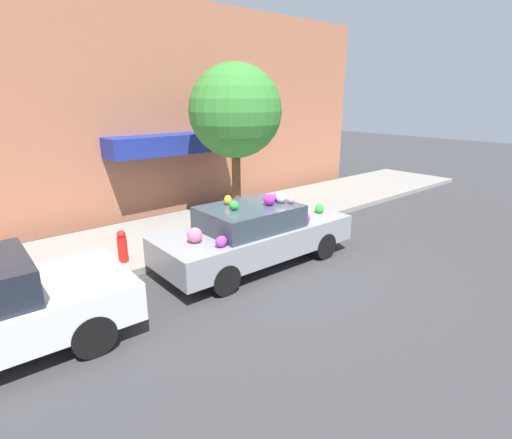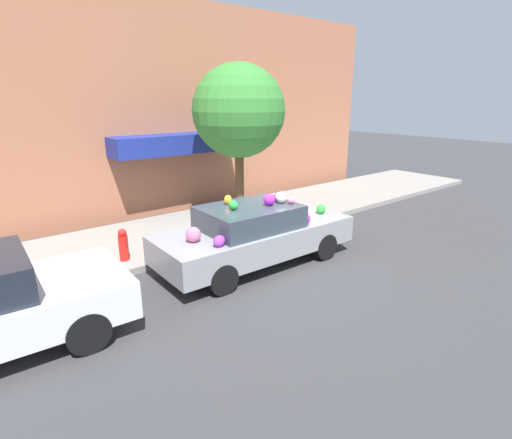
# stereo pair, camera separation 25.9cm
# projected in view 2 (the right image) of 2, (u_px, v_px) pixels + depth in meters

# --- Properties ---
(ground_plane) EXTENTS (60.00, 60.00, 0.00)m
(ground_plane) POSITION_uv_depth(u_px,v_px,m) (256.00, 263.00, 8.74)
(ground_plane) COLOR #38383A
(sidewalk_curb) EXTENTS (24.00, 3.20, 0.14)m
(sidewalk_curb) POSITION_uv_depth(u_px,v_px,m) (193.00, 229.00, 10.73)
(sidewalk_curb) COLOR gray
(sidewalk_curb) RESTS_ON ground
(building_facade) EXTENTS (18.00, 1.20, 6.20)m
(building_facade) POSITION_uv_depth(u_px,v_px,m) (150.00, 113.00, 11.52)
(building_facade) COLOR #B26B4C
(building_facade) RESTS_ON ground
(street_tree) EXTENTS (2.45, 2.45, 4.22)m
(street_tree) POSITION_uv_depth(u_px,v_px,m) (239.00, 112.00, 10.49)
(street_tree) COLOR brown
(street_tree) RESTS_ON sidewalk_curb
(fire_hydrant) EXTENTS (0.20, 0.20, 0.70)m
(fire_hydrant) POSITION_uv_depth(u_px,v_px,m) (123.00, 245.00, 8.45)
(fire_hydrant) COLOR red
(fire_hydrant) RESTS_ON sidewalk_curb
(art_car) EXTENTS (4.41, 1.77, 1.57)m
(art_car) POSITION_uv_depth(u_px,v_px,m) (255.00, 233.00, 8.52)
(art_car) COLOR gray
(art_car) RESTS_ON ground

